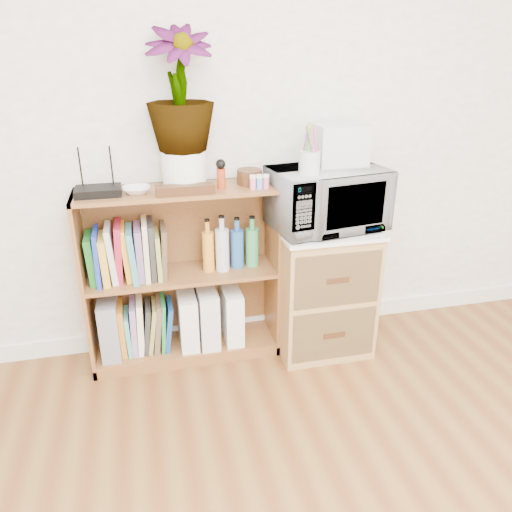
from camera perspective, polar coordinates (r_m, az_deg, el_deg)
name	(u,v)px	position (r m, az deg, el deg)	size (l,w,h in m)	color
skirting_board	(243,325)	(3.02, -1.50, -7.84)	(4.00, 0.02, 0.10)	white
bookshelf	(183,276)	(2.66, -8.39, -2.33)	(1.00, 0.30, 0.95)	brown
wicker_unit	(321,289)	(2.80, 7.42, -3.76)	(0.50, 0.45, 0.70)	#9E7542
microwave	(327,198)	(2.59, 8.09, 6.53)	(0.56, 0.38, 0.31)	white
pen_cup	(309,163)	(2.41, 6.12, 10.55)	(0.10, 0.10, 0.11)	silver
small_appliance	(339,144)	(2.63, 9.47, 12.48)	(0.26, 0.21, 0.20)	silver
router	(98,191)	(2.47, -17.59, 7.08)	(0.21, 0.14, 0.04)	black
white_bowl	(137,190)	(2.45, -13.49, 7.35)	(0.13, 0.13, 0.03)	silver
plant_pot	(184,169)	(2.49, -8.20, 9.77)	(0.21, 0.21, 0.18)	white
potted_plant	(180,90)	(2.43, -8.73, 18.27)	(0.31, 0.31, 0.56)	#2E7431
trinket_box	(185,190)	(2.39, -8.09, 7.52)	(0.28, 0.07, 0.04)	#361A0E
kokeshi_doll	(221,179)	(2.46, -4.02, 8.81)	(0.04, 0.04, 0.10)	#A73314
wooden_bowl	(249,177)	(2.54, -0.75, 9.04)	(0.13, 0.13, 0.07)	#3C1F10
paint_jars	(259,183)	(2.45, 0.39, 8.33)	(0.11, 0.04, 0.06)	#D17498
file_box	(110,326)	(2.77, -16.38, -7.64)	(0.10, 0.26, 0.32)	gray
magazine_holder_left	(188,319)	(2.77, -7.82, -7.15)	(0.10, 0.24, 0.30)	white
magazine_holder_mid	(208,315)	(2.77, -5.56, -6.73)	(0.10, 0.26, 0.32)	silver
magazine_holder_right	(232,314)	(2.79, -2.79, -6.61)	(0.10, 0.24, 0.30)	white
cookbooks	(127,253)	(2.59, -14.48, 0.33)	(0.40, 0.20, 0.31)	#1F7527
liquor_bottles	(246,242)	(2.63, -1.21, 1.61)	(0.47, 0.07, 0.30)	orange
lower_books	(145,325)	(2.78, -12.54, -7.76)	(0.29, 0.19, 0.30)	orange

